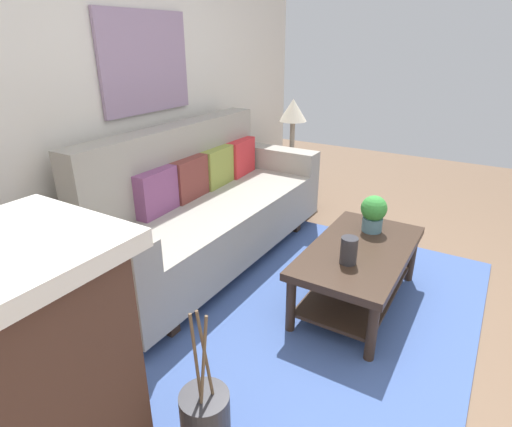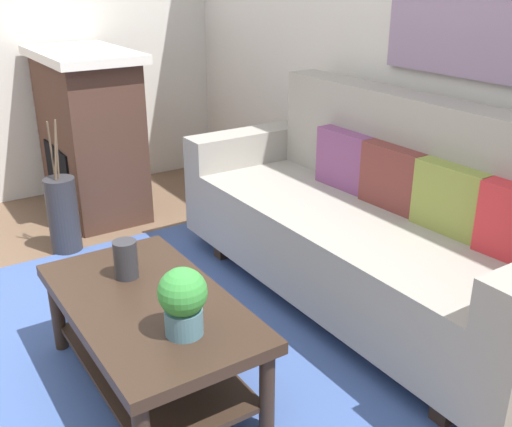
{
  "view_description": "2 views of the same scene",
  "coord_description": "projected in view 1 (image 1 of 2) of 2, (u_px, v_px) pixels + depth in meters",
  "views": [
    {
      "loc": [
        -2.19,
        -0.3,
        1.69
      ],
      "look_at": [
        -0.02,
        1.01,
        0.61
      ],
      "focal_mm": 29.1,
      "sensor_mm": 36.0,
      "label": 1
    },
    {
      "loc": [
        2.19,
        -0.42,
        1.66
      ],
      "look_at": [
        0.15,
        0.92,
        0.66
      ],
      "focal_mm": 41.72,
      "sensor_mm": 36.0,
      "label": 2
    }
  ],
  "objects": [
    {
      "name": "table_lamp",
      "position": [
        293.0,
        113.0,
        4.18
      ],
      "size": [
        0.28,
        0.28,
        0.57
      ],
      "color": "gray",
      "rests_on": "side_table"
    },
    {
      "name": "floor_vase_branch_b",
      "position": [
        196.0,
        357.0,
        1.44
      ],
      "size": [
        0.01,
        0.04,
        0.36
      ],
      "primitive_type": "cylinder",
      "rotation": [
        -0.06,
        0.0,
        0.0
      ],
      "color": "brown",
      "rests_on": "floor_vase"
    },
    {
      "name": "throw_pillow_olive",
      "position": [
        217.0,
        167.0,
        3.52
      ],
      "size": [
        0.37,
        0.14,
        0.32
      ],
      "primitive_type": "cube",
      "rotation": [
        0.0,
        0.0,
        0.05
      ],
      "color": "olive",
      "rests_on": "couch"
    },
    {
      "name": "coffee_table",
      "position": [
        358.0,
        263.0,
        2.74
      ],
      "size": [
        1.1,
        0.6,
        0.43
      ],
      "color": "#332319",
      "rests_on": "ground_plane"
    },
    {
      "name": "throw_pillow_plum",
      "position": [
        156.0,
        192.0,
        2.94
      ],
      "size": [
        0.37,
        0.14,
        0.32
      ],
      "primitive_type": "cube",
      "rotation": [
        0.0,
        0.0,
        0.05
      ],
      "color": "#7A4270",
      "rests_on": "couch"
    },
    {
      "name": "framed_painting",
      "position": [
        146.0,
        63.0,
        3.06
      ],
      "size": [
        0.87,
        0.03,
        0.72
      ],
      "primitive_type": "cube",
      "color": "gray"
    },
    {
      "name": "area_rug",
      "position": [
        323.0,
        312.0,
        2.76
      ],
      "size": [
        2.56,
        1.83,
        0.01
      ],
      "primitive_type": "cube",
      "color": "#3D5693",
      "rests_on": "ground_plane"
    },
    {
      "name": "throw_pillow_maroon",
      "position": [
        189.0,
        178.0,
        3.23
      ],
      "size": [
        0.37,
        0.14,
        0.32
      ],
      "primitive_type": "cube",
      "rotation": [
        0.0,
        0.0,
        0.05
      ],
      "color": "brown",
      "rests_on": "couch"
    },
    {
      "name": "couch",
      "position": [
        203.0,
        211.0,
        3.27
      ],
      "size": [
        2.32,
        0.84,
        1.08
      ],
      "color": "gray",
      "rests_on": "ground_plane"
    },
    {
      "name": "floor_vase_branch_c",
      "position": [
        204.0,
        361.0,
        1.43
      ],
      "size": [
        0.05,
        0.03,
        0.36
      ],
      "primitive_type": "cylinder",
      "rotation": [
        0.04,
        0.11,
        0.0
      ],
      "color": "brown",
      "rests_on": "floor_vase"
    },
    {
      "name": "ground_plane",
      "position": [
        399.0,
        338.0,
        2.53
      ],
      "size": [
        8.88,
        8.88,
        0.0
      ],
      "primitive_type": "plane",
      "color": "brown"
    },
    {
      "name": "throw_pillow_crimson",
      "position": [
        240.0,
        157.0,
        3.81
      ],
      "size": [
        0.37,
        0.15,
        0.32
      ],
      "primitive_type": "cube",
      "rotation": [
        0.0,
        0.0,
        0.08
      ],
      "color": "red",
      "rests_on": "couch"
    },
    {
      "name": "tabletop_vase",
      "position": [
        349.0,
        250.0,
        2.49
      ],
      "size": [
        0.1,
        0.1,
        0.17
      ],
      "primitive_type": "cylinder",
      "color": "#2D2D33",
      "rests_on": "coffee_table"
    },
    {
      "name": "potted_plant_tabletop",
      "position": [
        373.0,
        212.0,
        2.88
      ],
      "size": [
        0.18,
        0.18,
        0.26
      ],
      "color": "slate",
      "rests_on": "coffee_table"
    },
    {
      "name": "floor_vase_branch_a",
      "position": [
        205.0,
        354.0,
        1.46
      ],
      "size": [
        0.02,
        0.05,
        0.36
      ],
      "primitive_type": "cylinder",
      "rotation": [
        -0.12,
        -0.03,
        0.0
      ],
      "color": "brown",
      "rests_on": "floor_vase"
    },
    {
      "name": "side_table",
      "position": [
        291.0,
        180.0,
        4.46
      ],
      "size": [
        0.44,
        0.44,
        0.56
      ],
      "primitive_type": "cube",
      "color": "#332319",
      "rests_on": "ground_plane"
    },
    {
      "name": "wall_back",
      "position": [
        124.0,
        88.0,
        3.03
      ],
      "size": [
        4.88,
        0.1,
        2.7
      ],
      "primitive_type": "cube",
      "color": "silver",
      "rests_on": "ground_plane"
    }
  ]
}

